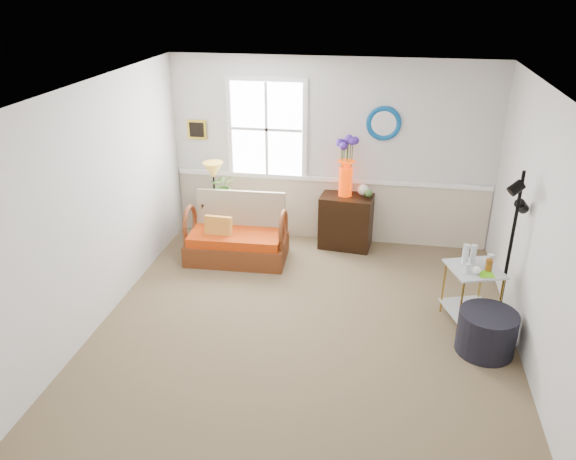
% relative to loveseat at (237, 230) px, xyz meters
% --- Properties ---
extents(floor, '(4.50, 5.00, 0.01)m').
position_rel_loveseat_xyz_m(floor, '(1.15, -1.60, -0.43)').
color(floor, '#796346').
rests_on(floor, ground).
extents(ceiling, '(4.50, 5.00, 0.01)m').
position_rel_loveseat_xyz_m(ceiling, '(1.15, -1.60, 2.17)').
color(ceiling, white).
rests_on(ceiling, walls).
extents(walls, '(4.51, 5.01, 2.60)m').
position_rel_loveseat_xyz_m(walls, '(1.15, -1.60, 0.87)').
color(walls, silver).
rests_on(walls, floor).
extents(wainscot, '(4.46, 0.02, 0.90)m').
position_rel_loveseat_xyz_m(wainscot, '(1.15, 0.88, 0.02)').
color(wainscot, beige).
rests_on(wainscot, walls).
extents(chair_rail, '(4.46, 0.04, 0.06)m').
position_rel_loveseat_xyz_m(chair_rail, '(1.15, 0.87, 0.49)').
color(chair_rail, white).
rests_on(chair_rail, walls).
extents(window, '(1.14, 0.06, 1.44)m').
position_rel_loveseat_xyz_m(window, '(0.25, 0.87, 1.17)').
color(window, white).
rests_on(window, walls).
extents(picture, '(0.28, 0.03, 0.28)m').
position_rel_loveseat_xyz_m(picture, '(-0.77, 0.88, 1.12)').
color(picture, '#AD8F26').
rests_on(picture, walls).
extents(mirror, '(0.47, 0.07, 0.47)m').
position_rel_loveseat_xyz_m(mirror, '(1.85, 0.88, 1.32)').
color(mirror, '#08619B').
rests_on(mirror, walls).
extents(loveseat, '(1.36, 0.81, 0.87)m').
position_rel_loveseat_xyz_m(loveseat, '(0.00, 0.00, 0.00)').
color(loveseat, brown).
rests_on(loveseat, floor).
extents(throw_pillow, '(0.37, 0.11, 0.36)m').
position_rel_loveseat_xyz_m(throw_pillow, '(-0.22, -0.11, 0.03)').
color(throw_pillow, '#C44506').
rests_on(throw_pillow, loveseat).
extents(lamp_stand, '(0.50, 0.50, 0.67)m').
position_rel_loveseat_xyz_m(lamp_stand, '(-0.46, 0.47, -0.10)').
color(lamp_stand, black).
rests_on(lamp_stand, floor).
extents(table_lamp, '(0.39, 0.39, 0.52)m').
position_rel_loveseat_xyz_m(table_lamp, '(-0.45, 0.52, 0.49)').
color(table_lamp, gold).
rests_on(table_lamp, lamp_stand).
extents(potted_plant, '(0.41, 0.43, 0.28)m').
position_rel_loveseat_xyz_m(potted_plant, '(-0.31, 0.52, 0.38)').
color(potted_plant, '#446F2F').
rests_on(potted_plant, lamp_stand).
extents(cabinet, '(0.76, 0.53, 0.76)m').
position_rel_loveseat_xyz_m(cabinet, '(1.42, 0.66, -0.05)').
color(cabinet, black).
rests_on(cabinet, floor).
extents(flower_vase, '(0.25, 0.25, 0.83)m').
position_rel_loveseat_xyz_m(flower_vase, '(1.39, 0.69, 0.75)').
color(flower_vase, red).
rests_on(flower_vase, cabinet).
extents(side_table, '(0.67, 0.67, 0.67)m').
position_rel_loveseat_xyz_m(side_table, '(2.94, -1.03, -0.10)').
color(side_table, '#A67D2C').
rests_on(side_table, floor).
extents(tabletop_items, '(0.45, 0.45, 0.23)m').
position_rel_loveseat_xyz_m(tabletop_items, '(2.97, -1.03, 0.35)').
color(tabletop_items, silver).
rests_on(tabletop_items, side_table).
extents(floor_lamp, '(0.34, 0.34, 1.81)m').
position_rel_loveseat_xyz_m(floor_lamp, '(3.25, -1.08, 0.47)').
color(floor_lamp, black).
rests_on(floor_lamp, floor).
extents(ottoman, '(0.65, 0.65, 0.45)m').
position_rel_loveseat_xyz_m(ottoman, '(3.05, -1.58, -0.21)').
color(ottoman, black).
rests_on(ottoman, floor).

